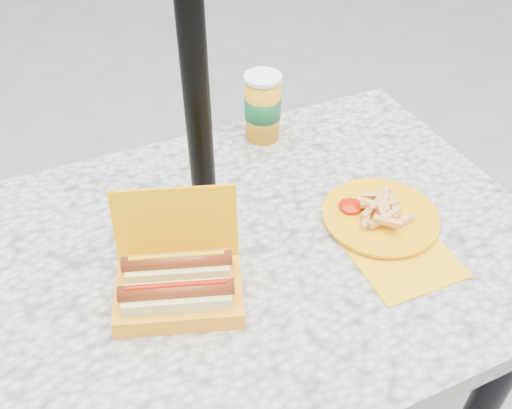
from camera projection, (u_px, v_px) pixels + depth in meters
name	position (u px, v px, depth m)	size (l,w,h in m)	color
picnic_table	(235.00, 286.00, 1.10)	(1.20, 0.80, 0.75)	beige
umbrella_pole	(192.00, 40.00, 0.91)	(0.05, 0.05, 2.20)	black
hotdog_box	(179.00, 283.00, 0.91)	(0.26, 0.23, 0.17)	#EC9800
fries_plate	(381.00, 218.00, 1.07)	(0.23, 0.31, 0.05)	#E5AB0E
soda_cup	(263.00, 107.00, 1.26)	(0.09, 0.09, 0.16)	orange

